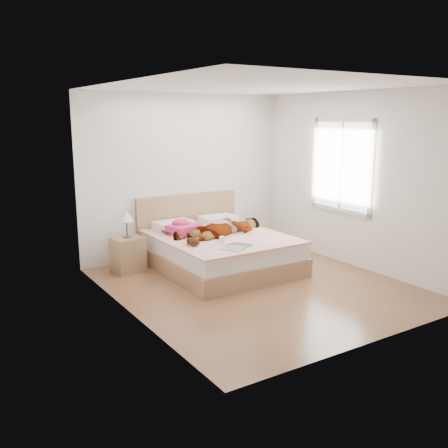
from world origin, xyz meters
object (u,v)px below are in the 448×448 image
object	(u,v)px
towel	(183,228)
nightstand	(128,252)
woman	(222,226)
bed	(217,249)
phone	(180,222)
coffee_mug	(222,240)
magazine	(237,247)
plush_toy	(193,242)

from	to	relation	value
towel	nightstand	bearing A→B (deg)	164.53
woman	bed	bearing A→B (deg)	-100.30
phone	coffee_mug	world-z (taller)	phone
coffee_mug	woman	bearing A→B (deg)	57.37
bed	nightstand	world-z (taller)	bed
woman	bed	world-z (taller)	bed
towel	nightstand	world-z (taller)	nightstand
towel	coffee_mug	xyz separation A→B (m)	(0.20, -0.78, -0.04)
phone	magazine	distance (m)	1.23
plush_toy	nightstand	bearing A→B (deg)	122.72
towel	bed	bearing A→B (deg)	-33.84
magazine	plush_toy	size ratio (longest dim) A/B	2.43
towel	plush_toy	bearing A→B (deg)	-107.03
phone	plush_toy	distance (m)	0.85
plush_toy	magazine	bearing A→B (deg)	-39.84
bed	magazine	distance (m)	0.85
phone	towel	size ratio (longest dim) A/B	0.17
towel	plush_toy	size ratio (longest dim) A/B	2.29
towel	magazine	size ratio (longest dim) A/B	0.94
magazine	coffee_mug	distance (m)	0.30
phone	coffee_mug	xyz separation A→B (m)	(0.18, -0.90, -0.12)
bed	nightstand	bearing A→B (deg)	157.51
woman	plush_toy	bearing A→B (deg)	-73.24
woman	nightstand	size ratio (longest dim) A/B	1.77
woman	magazine	world-z (taller)	woman
coffee_mug	magazine	bearing A→B (deg)	-80.56
magazine	coffee_mug	world-z (taller)	coffee_mug
bed	plush_toy	distance (m)	0.81
coffee_mug	bed	bearing A→B (deg)	65.45
towel	coffee_mug	world-z (taller)	towel
bed	towel	world-z (taller)	bed
magazine	woman	bearing A→B (deg)	71.29
coffee_mug	nightstand	xyz separation A→B (m)	(-1.00, 1.00, -0.26)
nightstand	coffee_mug	bearing A→B (deg)	-45.05
towel	nightstand	size ratio (longest dim) A/B	0.56
woman	nightstand	xyz separation A→B (m)	(-1.32, 0.50, -0.32)
bed	nightstand	size ratio (longest dim) A/B	2.30
magazine	plush_toy	bearing A→B (deg)	140.16
bed	nightstand	distance (m)	1.32
towel	plush_toy	xyz separation A→B (m)	(-0.21, -0.69, -0.03)
phone	nightstand	size ratio (longest dim) A/B	0.10
bed	plush_toy	size ratio (longest dim) A/B	9.39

